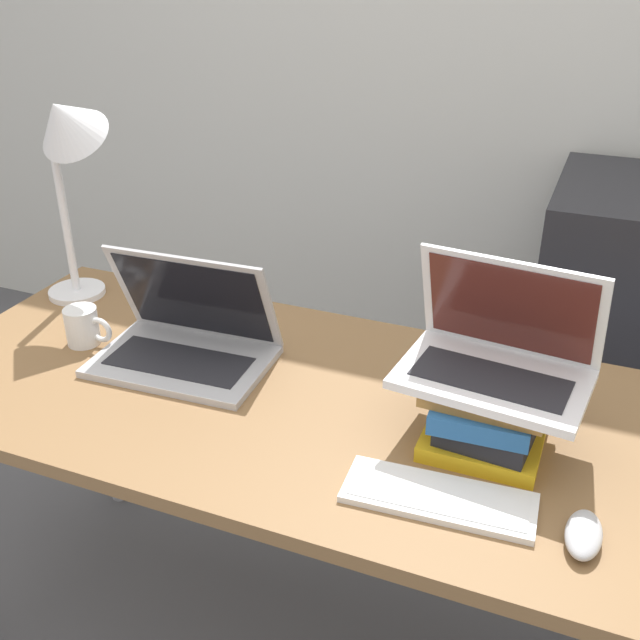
# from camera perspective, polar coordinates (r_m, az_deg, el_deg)

# --- Properties ---
(wall_back) EXTENTS (8.00, 0.05, 2.70)m
(wall_back) POSITION_cam_1_polar(r_m,az_deg,el_deg) (2.59, 12.77, 22.04)
(wall_back) COLOR silver
(wall_back) RESTS_ON ground_plane
(desk) EXTENTS (1.73, 0.73, 0.75)m
(desk) POSITION_cam_1_polar(r_m,az_deg,el_deg) (1.53, 0.21, -8.54)
(desk) COLOR brown
(desk) RESTS_ON ground_plane
(laptop_left) EXTENTS (0.38, 0.26, 0.24)m
(laptop_left) POSITION_cam_1_polar(r_m,az_deg,el_deg) (1.62, -10.15, -1.49)
(laptop_left) COLOR #B2B2B7
(laptop_left) RESTS_ON desk
(book_stack) EXTENTS (0.22, 0.27, 0.13)m
(book_stack) POSITION_cam_1_polar(r_m,az_deg,el_deg) (1.38, 12.73, -6.63)
(book_stack) COLOR gold
(book_stack) RESTS_ON desk
(laptop_on_books) EXTENTS (0.34, 0.25, 0.22)m
(laptop_on_books) POSITION_cam_1_polar(r_m,az_deg,el_deg) (1.34, 13.43, -2.60)
(laptop_on_books) COLOR silver
(laptop_on_books) RESTS_ON book_stack
(wireless_keyboard) EXTENTS (0.32, 0.13, 0.01)m
(wireless_keyboard) POSITION_cam_1_polar(r_m,az_deg,el_deg) (1.27, 9.04, -13.21)
(wireless_keyboard) COLOR white
(wireless_keyboard) RESTS_ON desk
(mouse) EXTENTS (0.06, 0.11, 0.03)m
(mouse) POSITION_cam_1_polar(r_m,az_deg,el_deg) (1.24, 19.44, -15.16)
(mouse) COLOR #B2B2B7
(mouse) RESTS_ON desk
(mug) EXTENTS (0.12, 0.07, 0.09)m
(mug) POSITION_cam_1_polar(r_m,az_deg,el_deg) (1.74, -17.57, -0.47)
(mug) COLOR white
(mug) RESTS_ON desk
(desk_lamp) EXTENTS (0.23, 0.20, 0.54)m
(desk_lamp) POSITION_cam_1_polar(r_m,az_deg,el_deg) (1.81, -18.81, 12.54)
(desk_lamp) COLOR white
(desk_lamp) RESTS_ON desk
(mini_fridge) EXTENTS (0.56, 0.61, 0.95)m
(mini_fridge) POSITION_cam_1_polar(r_m,az_deg,el_deg) (2.43, 22.72, -1.62)
(mini_fridge) COLOR #232328
(mini_fridge) RESTS_ON ground_plane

